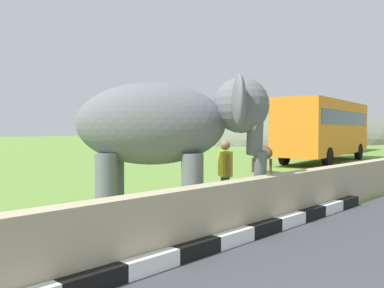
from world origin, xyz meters
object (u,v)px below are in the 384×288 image
person_handler (225,172)px  cow_near (261,153)px  bus_orange (325,126)px  elephant (169,126)px  bus_teal (337,127)px

person_handler → cow_near: (7.78, 4.21, -0.06)m
bus_orange → cow_near: (-7.65, -0.74, -1.21)m
elephant → cow_near: 10.22m
person_handler → bus_orange: (15.43, 4.95, 1.16)m
person_handler → bus_teal: size_ratio=0.18×
elephant → cow_near: size_ratio=2.06×
elephant → cow_near: elephant is taller
elephant → cow_near: (9.35, 3.97, -1.10)m
person_handler → cow_near: size_ratio=0.88×
elephant → bus_teal: size_ratio=0.41×
bus_orange → cow_near: bearing=-174.5°
bus_teal → elephant: bearing=-162.4°
elephant → person_handler: elephant is taller
person_handler → bus_teal: (26.78, 9.26, 1.16)m
bus_orange → cow_near: bus_orange is taller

